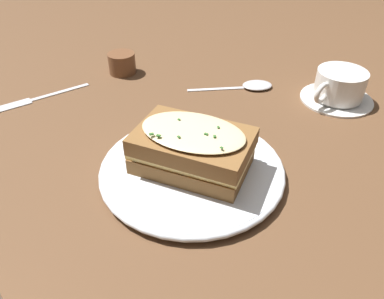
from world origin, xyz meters
The scene contains 7 objects.
ground_plane centered at (0.00, 0.00, 0.00)m, with size 2.40×2.40×0.00m, color brown.
dinner_plate centered at (-0.01, -0.02, 0.01)m, with size 0.26×0.26×0.01m.
sandwich centered at (-0.01, -0.02, 0.05)m, with size 0.19×0.16×0.07m.
teacup_with_saucer centered at (-0.03, -0.36, 0.03)m, with size 0.13×0.14×0.06m.
fork centered at (0.35, 0.07, 0.00)m, with size 0.03×0.18×0.00m.
spoon centered at (0.11, -0.28, 0.00)m, with size 0.12×0.15×0.01m.
condiment_pot centered at (0.34, -0.13, 0.02)m, with size 0.06×0.06×0.04m, color brown.
Camera 1 is at (-0.31, 0.24, 0.35)m, focal length 35.00 mm.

